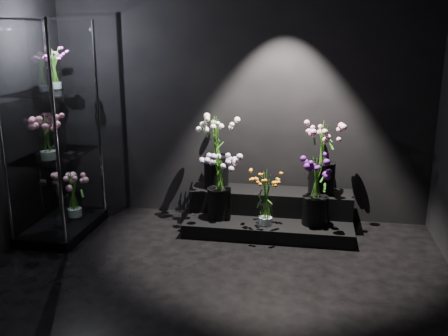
# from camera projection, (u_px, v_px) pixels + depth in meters

# --- Properties ---
(floor) EXTENTS (4.00, 4.00, 0.00)m
(floor) POSITION_uv_depth(u_px,v_px,m) (200.00, 307.00, 3.70)
(floor) COLOR black
(floor) RESTS_ON ground
(wall_back) EXTENTS (4.00, 0.00, 4.00)m
(wall_back) POSITION_uv_depth(u_px,v_px,m) (240.00, 88.00, 5.23)
(wall_back) COLOR black
(wall_back) RESTS_ON floor
(wall_front) EXTENTS (4.00, 0.00, 4.00)m
(wall_front) POSITION_uv_depth(u_px,v_px,m) (44.00, 240.00, 1.43)
(wall_front) COLOR black
(wall_front) RESTS_ON floor
(display_riser) EXTENTS (1.68, 0.74, 0.37)m
(display_riser) POSITION_uv_depth(u_px,v_px,m) (270.00, 213.00, 5.18)
(display_riser) COLOR black
(display_riser) RESTS_ON floor
(display_case) EXTENTS (0.57, 0.95, 2.09)m
(display_case) POSITION_uv_depth(u_px,v_px,m) (54.00, 131.00, 4.83)
(display_case) COLOR black
(display_case) RESTS_ON floor
(bouquet_orange_bells) EXTENTS (0.28, 0.28, 0.54)m
(bouquet_orange_bells) POSITION_uv_depth(u_px,v_px,m) (266.00, 198.00, 4.84)
(bouquet_orange_bells) COLOR white
(bouquet_orange_bells) RESTS_ON display_riser
(bouquet_lilac) EXTENTS (0.40, 0.40, 0.68)m
(bouquet_lilac) POSITION_uv_depth(u_px,v_px,m) (219.00, 182.00, 5.00)
(bouquet_lilac) COLOR black
(bouquet_lilac) RESTS_ON display_riser
(bouquet_purple) EXTENTS (0.39, 0.39, 0.67)m
(bouquet_purple) POSITION_uv_depth(u_px,v_px,m) (316.00, 189.00, 4.84)
(bouquet_purple) COLOR black
(bouquet_purple) RESTS_ON display_riser
(bouquet_cream_roses) EXTENTS (0.36, 0.36, 0.76)m
(bouquet_cream_roses) POSITION_uv_depth(u_px,v_px,m) (216.00, 148.00, 5.22)
(bouquet_cream_roses) COLOR black
(bouquet_cream_roses) RESTS_ON display_riser
(bouquet_pink_roses) EXTENTS (0.40, 0.40, 0.74)m
(bouquet_pink_roses) POSITION_uv_depth(u_px,v_px,m) (323.00, 155.00, 5.02)
(bouquet_pink_roses) COLOR black
(bouquet_pink_roses) RESTS_ON display_riser
(bouquet_case_pink) EXTENTS (0.36, 0.36, 0.41)m
(bouquet_case_pink) POSITION_uv_depth(u_px,v_px,m) (47.00, 137.00, 4.63)
(bouquet_case_pink) COLOR white
(bouquet_case_pink) RESTS_ON display_case
(bouquet_case_magenta) EXTENTS (0.28, 0.28, 0.38)m
(bouquet_case_magenta) POSITION_uv_depth(u_px,v_px,m) (54.00, 68.00, 4.85)
(bouquet_case_magenta) COLOR white
(bouquet_case_magenta) RESTS_ON display_case
(bouquet_case_base_pink) EXTENTS (0.44, 0.44, 0.48)m
(bouquet_case_base_pink) POSITION_uv_depth(u_px,v_px,m) (73.00, 193.00, 5.20)
(bouquet_case_base_pink) COLOR white
(bouquet_case_base_pink) RESTS_ON display_case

